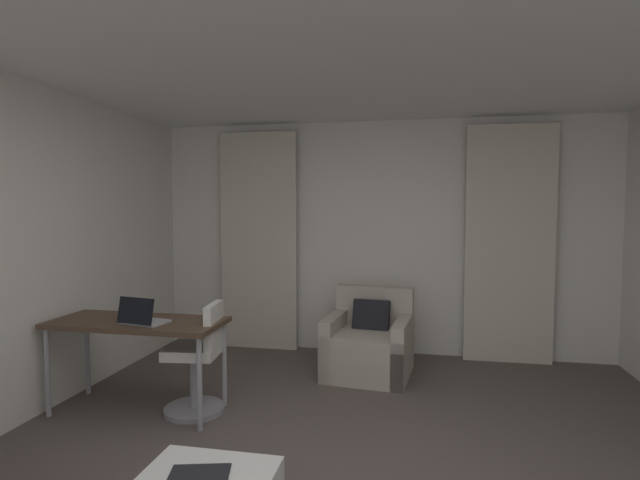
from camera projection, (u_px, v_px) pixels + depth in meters
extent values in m
cube|color=silver|center=(379.00, 238.00, 5.51)|extent=(5.12, 0.06, 2.60)
cube|color=white|center=(336.00, 10.00, 2.46)|extent=(5.12, 6.12, 0.06)
cube|color=beige|center=(259.00, 241.00, 5.65)|extent=(0.90, 0.06, 2.50)
cube|color=beige|center=(509.00, 245.00, 5.12)|extent=(0.90, 0.06, 2.50)
cube|color=#B2A899|center=(368.00, 353.00, 4.77)|extent=(0.87, 0.86, 0.44)
cube|color=#B2A899|center=(375.00, 305.00, 5.05)|extent=(0.80, 0.23, 0.39)
cube|color=#B2A899|center=(403.00, 349.00, 4.67)|extent=(0.20, 0.79, 0.58)
cube|color=#B2A899|center=(335.00, 343.00, 4.87)|extent=(0.20, 0.79, 0.58)
cube|color=black|center=(371.00, 318.00, 4.86)|extent=(0.38, 0.24, 0.37)
cube|color=#4C3828|center=(137.00, 323.00, 3.90)|extent=(1.37, 0.57, 0.04)
cylinder|color=#99999E|center=(87.00, 355.00, 4.28)|extent=(0.04, 0.04, 0.70)
cylinder|color=#99999E|center=(224.00, 364.00, 4.03)|extent=(0.04, 0.04, 0.70)
cylinder|color=#99999E|center=(47.00, 373.00, 3.81)|extent=(0.04, 0.04, 0.70)
cylinder|color=#99999E|center=(199.00, 384.00, 3.57)|extent=(0.04, 0.04, 0.70)
cylinder|color=gray|center=(194.00, 384.00, 3.91)|extent=(0.06, 0.06, 0.46)
cylinder|color=gray|center=(194.00, 409.00, 3.92)|extent=(0.48, 0.48, 0.04)
cube|color=silver|center=(193.00, 350.00, 3.89)|extent=(0.44, 0.44, 0.08)
cube|color=silver|center=(214.00, 325.00, 3.86)|extent=(0.10, 0.36, 0.34)
cube|color=#ADADB2|center=(146.00, 322.00, 3.81)|extent=(0.35, 0.27, 0.02)
cube|color=black|center=(135.00, 311.00, 3.70)|extent=(0.32, 0.11, 0.20)
cube|color=black|center=(199.00, 476.00, 2.28)|extent=(0.32, 0.26, 0.01)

